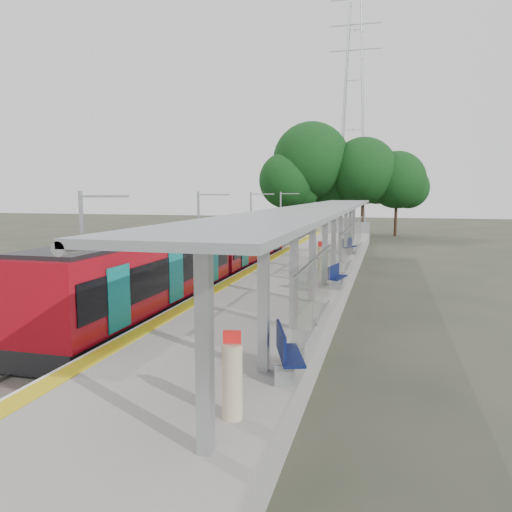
{
  "coord_description": "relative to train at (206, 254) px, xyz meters",
  "views": [
    {
      "loc": [
        4.84,
        -9.42,
        5.35
      ],
      "look_at": [
        -1.25,
        13.59,
        2.3
      ],
      "focal_mm": 35.0,
      "sensor_mm": 36.0,
      "label": 1
    }
  ],
  "objects": [
    {
      "name": "bench_near",
      "position": [
        7.1,
        -13.64,
        -0.44
      ],
      "size": [
        1.03,
        1.77,
        1.16
      ],
      "rotation": [
        0.0,
        0.0,
        0.31
      ],
      "color": "#101951",
      "rests_on": "platform"
    },
    {
      "name": "platform",
      "position": [
        4.5,
        4.52,
        -1.55
      ],
      "size": [
        6.0,
        50.0,
        1.0
      ],
      "primitive_type": "cube",
      "color": "gray",
      "rests_on": "ground"
    },
    {
      "name": "tactile_strip",
      "position": [
        1.95,
        4.52,
        -1.04
      ],
      "size": [
        0.6,
        50.0,
        0.02
      ],
      "primitive_type": "cube",
      "color": "gold",
      "rests_on": "platform"
    },
    {
      "name": "catenary_masts",
      "position": [
        -1.72,
        3.52,
        0.86
      ],
      "size": [
        2.08,
        48.16,
        5.4
      ],
      "color": "#9EA0A5",
      "rests_on": "ground"
    },
    {
      "name": "bench_far",
      "position": [
        6.66,
        10.97,
        -0.47
      ],
      "size": [
        1.06,
        1.68,
        1.11
      ],
      "rotation": [
        0.0,
        0.0,
        -0.37
      ],
      "color": "#101951",
      "rests_on": "platform"
    },
    {
      "name": "info_pillar_far",
      "position": [
        6.04,
        0.85,
        -0.27
      ],
      "size": [
        0.41,
        0.41,
        1.81
      ],
      "rotation": [
        0.0,
        0.0,
        -0.29
      ],
      "color": "#C3B48E",
      "rests_on": "platform"
    },
    {
      "name": "tree_cluster",
      "position": [
        2.9,
        37.0,
        5.83
      ],
      "size": [
        19.67,
        11.12,
        13.85
      ],
      "color": "#382316",
      "rests_on": "ground"
    },
    {
      "name": "bench_mid",
      "position": [
        7.11,
        -2.07,
        -0.51
      ],
      "size": [
        0.78,
        1.57,
        1.03
      ],
      "rotation": [
        0.0,
        0.0,
        -0.22
      ],
      "color": "#101951",
      "rests_on": "platform"
    },
    {
      "name": "litter_bin",
      "position": [
        6.23,
        -3.26,
        -0.58
      ],
      "size": [
        0.61,
        0.61,
        0.95
      ],
      "primitive_type": "cylinder",
      "rotation": [
        0.0,
        0.0,
        0.42
      ],
      "color": "#9EA0A5",
      "rests_on": "platform"
    },
    {
      "name": "end_fence",
      "position": [
        4.5,
        29.47,
        -0.45
      ],
      "size": [
        6.0,
        0.1,
        1.2
      ],
      "primitive_type": "cube",
      "color": "#9EA0A5",
      "rests_on": "platform"
    },
    {
      "name": "info_pillar_near",
      "position": [
        6.55,
        -16.14,
        -0.29
      ],
      "size": [
        0.39,
        0.39,
        1.75
      ],
      "rotation": [
        0.0,
        0.0,
        0.2
      ],
      "color": "#C3B48E",
      "rests_on": "platform"
    },
    {
      "name": "canopy",
      "position": [
        6.11,
        0.71,
        2.15
      ],
      "size": [
        3.27,
        38.0,
        3.66
      ],
      "color": "#9EA0A5",
      "rests_on": "platform"
    },
    {
      "name": "pylon",
      "position": [
        3.5,
        57.52,
        16.95
      ],
      "size": [
        8.0,
        4.0,
        38.0
      ],
      "primitive_type": null,
      "color": "#9EA0A5",
      "rests_on": "ground"
    },
    {
      "name": "train",
      "position": [
        0.0,
        0.0,
        0.0
      ],
      "size": [
        2.74,
        27.6,
        3.62
      ],
      "color": "black",
      "rests_on": "ground"
    },
    {
      "name": "trackbed",
      "position": [
        -0.0,
        4.52,
        -1.93
      ],
      "size": [
        3.0,
        70.0,
        0.24
      ],
      "primitive_type": "cube",
      "color": "#59544C",
      "rests_on": "ground"
    },
    {
      "name": "ground",
      "position": [
        4.5,
        -15.48,
        -2.05
      ],
      "size": [
        200.0,
        200.0,
        0.0
      ],
      "primitive_type": "plane",
      "color": "#474438",
      "rests_on": "ground"
    }
  ]
}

